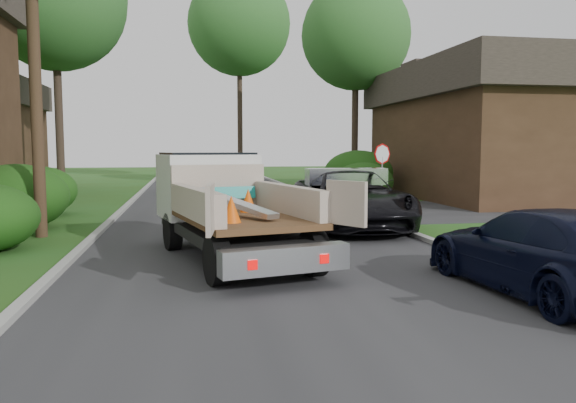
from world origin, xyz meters
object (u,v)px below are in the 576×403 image
Objects in this scene: house_right at (505,130)px; tree_center_far at (239,24)px; navy_suv at (544,251)px; tree_right_far at (356,36)px; utility_pole at (34,34)px; flatbed_truck at (221,199)px; stop_sign at (382,163)px; black_pickup at (350,199)px.

tree_center_far reaches higher than house_right.
navy_suv is at bearing -86.83° from tree_center_far.
house_right is 1.13× the size of tree_right_far.
house_right is (18.48, 9.02, -2.01)m from utility_pole.
tree_right_far is at bearing -102.43° from navy_suv.
tree_center_far is 29.92m from flatbed_truck.
utility_pole reaches higher than navy_suv.
stop_sign is 11.64m from navy_suv.
tree_center_far reaches higher than black_pickup.
tree_center_far is at bearing 73.35° from utility_pole.
flatbed_truck is 1.03× the size of black_pickup.
navy_suv is at bearing -96.94° from stop_sign.
tree_center_far is at bearing 118.81° from tree_right_far.
utility_pole reaches higher than house_right.
tree_center_far is 34.14m from navy_suv.
flatbed_truck is (-14.02, -12.11, -1.96)m from house_right.
house_right reaches higher than flatbed_truck.
utility_pole is 1.61× the size of flatbed_truck.
tree_center_far is (7.48, 25.02, 5.81)m from utility_pole.
stop_sign is at bearing -147.34° from house_right.
tree_center_far reaches higher than stop_sign.
tree_right_far is 1.85× the size of flatbed_truck.
house_right is 18.63m from flatbed_truck.
house_right is at bearing 27.68° from flatbed_truck.
flatbed_truck is (-3.02, -28.11, -9.78)m from tree_center_far.
navy_suv is at bearing -80.15° from black_pickup.
stop_sign is at bearing -100.03° from navy_suv.
stop_sign is at bearing 61.69° from black_pickup.
utility_pole is at bearing -159.38° from stop_sign.
flatbed_truck is at bearing -96.13° from tree_center_far.
stop_sign is 13.08m from tree_right_far.
tree_right_far is 0.79× the size of tree_center_far.
tree_right_far is at bearing 76.21° from black_pickup.
tree_right_far reaches higher than navy_suv.
utility_pole is 0.77× the size of house_right.
navy_suv is (4.82, -4.39, -0.51)m from flatbed_truck.
flatbed_truck is at bearing -135.27° from black_pickup.
house_right is 13.48m from black_pickup.
black_pickup is (-2.27, -3.65, -0.94)m from stop_sign.
tree_right_far is 17.15m from black_pickup.
tree_right_far reaches higher than utility_pole.
stop_sign is at bearing 35.68° from flatbed_truck.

